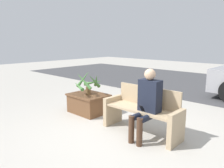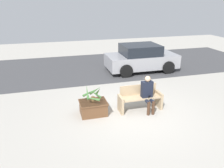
{
  "view_description": "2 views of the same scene",
  "coord_description": "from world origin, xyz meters",
  "px_view_note": "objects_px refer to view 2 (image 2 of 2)",
  "views": [
    {
      "loc": [
        2.59,
        -3.07,
        1.75
      ],
      "look_at": [
        -0.7,
        0.42,
        0.81
      ],
      "focal_mm": 35.0,
      "sensor_mm": 36.0,
      "label": 1
    },
    {
      "loc": [
        -2.6,
        -6.31,
        3.71
      ],
      "look_at": [
        -0.7,
        0.49,
        0.98
      ],
      "focal_mm": 35.0,
      "sensor_mm": 36.0,
      "label": 2
    }
  ],
  "objects_px": {
    "bench": "(140,98)",
    "potted_plant": "(93,94)",
    "person_seated": "(148,92)",
    "planter_box": "(93,107)",
    "parked_car": "(141,58)"
  },
  "relations": [
    {
      "from": "person_seated",
      "to": "planter_box",
      "type": "bearing_deg",
      "value": 172.51
    },
    {
      "from": "person_seated",
      "to": "potted_plant",
      "type": "xyz_separation_m",
      "value": [
        -1.89,
        0.25,
        0.05
      ]
    },
    {
      "from": "person_seated",
      "to": "potted_plant",
      "type": "bearing_deg",
      "value": 172.41
    },
    {
      "from": "person_seated",
      "to": "planter_box",
      "type": "height_order",
      "value": "person_seated"
    },
    {
      "from": "bench",
      "to": "potted_plant",
      "type": "xyz_separation_m",
      "value": [
        -1.68,
        0.08,
        0.33
      ]
    },
    {
      "from": "planter_box",
      "to": "parked_car",
      "type": "xyz_separation_m",
      "value": [
        3.51,
        4.23,
        0.47
      ]
    },
    {
      "from": "bench",
      "to": "potted_plant",
      "type": "bearing_deg",
      "value": 177.25
    },
    {
      "from": "bench",
      "to": "parked_car",
      "type": "relative_size",
      "value": 0.41
    },
    {
      "from": "person_seated",
      "to": "potted_plant",
      "type": "height_order",
      "value": "person_seated"
    },
    {
      "from": "planter_box",
      "to": "bench",
      "type": "bearing_deg",
      "value": -2.66
    },
    {
      "from": "person_seated",
      "to": "parked_car",
      "type": "relative_size",
      "value": 0.33
    },
    {
      "from": "person_seated",
      "to": "bench",
      "type": "bearing_deg",
      "value": 140.97
    },
    {
      "from": "person_seated",
      "to": "planter_box",
      "type": "distance_m",
      "value": 1.96
    },
    {
      "from": "bench",
      "to": "potted_plant",
      "type": "height_order",
      "value": "potted_plant"
    },
    {
      "from": "bench",
      "to": "potted_plant",
      "type": "relative_size",
      "value": 2.2
    }
  ]
}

